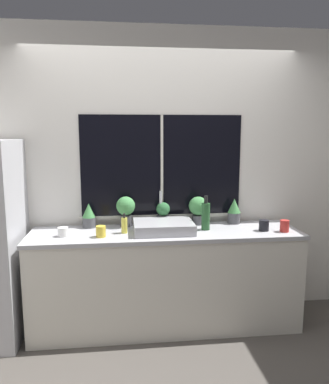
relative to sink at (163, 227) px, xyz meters
name	(u,v)px	position (x,y,z in m)	size (l,w,h in m)	color
ground_plane	(170,342)	(0.02, -0.27, -0.93)	(14.00, 14.00, 0.00)	#4C4742
wall_back	(161,174)	(0.02, 0.37, 0.42)	(8.00, 0.09, 2.70)	silver
counter	(166,279)	(0.02, 0.01, -0.49)	(2.37, 0.59, 0.89)	silver
sink	(163,227)	(0.00, 0.00, 0.00)	(0.52, 0.44, 0.33)	#ADADB2
potted_plant_far_left	(89,215)	(-0.66, 0.23, 0.06)	(0.12, 0.12, 0.22)	#4C4C51
potted_plant_left	(126,209)	(-0.32, 0.23, 0.12)	(0.17, 0.17, 0.28)	#4C4C51
potted_plant_center	(163,214)	(0.02, 0.23, 0.07)	(0.13, 0.13, 0.22)	#4C4C51
potted_plant_right	(198,208)	(0.35, 0.23, 0.11)	(0.18, 0.18, 0.27)	#4C4C51
potted_plant_far_right	(234,211)	(0.70, 0.23, 0.07)	(0.12, 0.12, 0.24)	#4C4C51
soap_bottle	(124,225)	(-0.34, 0.00, 0.03)	(0.05, 0.05, 0.17)	#DBD14C
bottle_tall	(206,216)	(0.38, 0.03, 0.08)	(0.07, 0.07, 0.31)	#235128
mug_black	(264,225)	(0.89, -0.07, 0.00)	(0.09, 0.09, 0.10)	black
mug_white	(63,232)	(-0.85, -0.05, -0.01)	(0.09, 0.09, 0.08)	white
mug_yellow	(101,231)	(-0.53, -0.10, 0.00)	(0.08, 0.08, 0.09)	gold
mug_red	(285,226)	(1.05, -0.12, 0.01)	(0.08, 0.08, 0.10)	#B72D28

